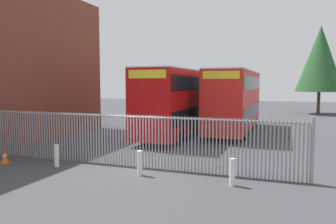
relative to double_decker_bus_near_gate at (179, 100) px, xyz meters
The scene contains 9 objects.
ground_plane 2.73m from the double_decker_bus_near_gate, 40.68° to the right, with size 100.00×100.00×0.00m, color #3D3D42.
palisade_fence 8.93m from the double_decker_bus_near_gate, 86.00° to the right, with size 14.45×0.14×2.35m.
double_decker_bus_near_gate is the anchor object (origin of this frame).
double_decker_bus_behind_fence_left 4.39m from the double_decker_bus_near_gate, 41.31° to the left, with size 2.54×10.81×4.42m.
bollard_near_left 10.39m from the double_decker_bus_near_gate, 102.14° to the right, with size 0.20×0.20×0.95m, color silver.
bollard_center_front 10.28m from the double_decker_bus_near_gate, 80.35° to the right, with size 0.20×0.20×0.95m, color silver.
bollard_near_right 11.47m from the double_decker_bus_near_gate, 62.52° to the right, with size 0.20×0.20×0.95m, color silver.
traffic_cone_by_gate 11.47m from the double_decker_bus_near_gate, 114.78° to the right, with size 0.34×0.34×0.59m.
tree_tall_back 23.41m from the double_decker_bus_near_gate, 63.78° to the left, with size 5.28×5.28×10.15m.
Camera 1 is at (6.01, -12.33, 3.48)m, focal length 35.23 mm.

